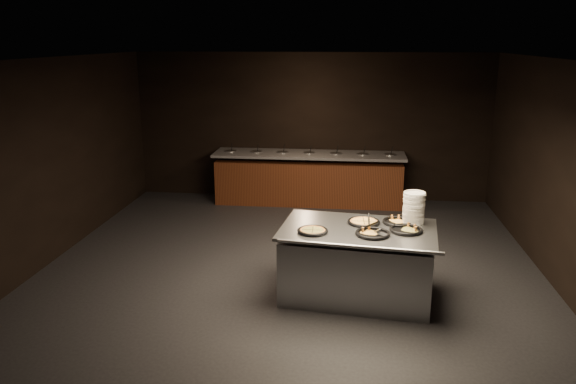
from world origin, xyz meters
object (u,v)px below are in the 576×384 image
pan_veggie_whole (313,231)px  pan_cheese_whole (364,222)px  plate_stack (414,208)px  serving_counter (357,264)px

pan_veggie_whole → pan_cheese_whole: bearing=33.3°
plate_stack → pan_veggie_whole: bearing=-158.3°
pan_cheese_whole → serving_counter: bearing=-109.2°
serving_counter → pan_veggie_whole: (-0.55, -0.21, 0.49)m
plate_stack → pan_cheese_whole: bearing=-172.1°
serving_counter → pan_cheese_whole: pan_cheese_whole is taller
serving_counter → pan_veggie_whole: bearing=-152.8°
serving_counter → plate_stack: 1.00m
pan_veggie_whole → serving_counter: bearing=20.8°
pan_veggie_whole → plate_stack: bearing=21.7°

